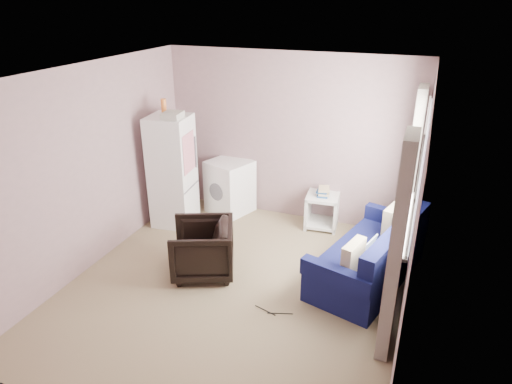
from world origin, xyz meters
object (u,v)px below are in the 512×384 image
armchair (202,247)px  washing_machine (230,185)px  fridge (172,171)px  sofa (372,259)px  side_table (322,208)px

armchair → washing_machine: 1.79m
fridge → sofa: bearing=-15.6°
sofa → washing_machine: bearing=170.0°
side_table → sofa: size_ratio=0.32×
sofa → armchair: bearing=-147.4°
washing_machine → sofa: 2.65m
armchair → fridge: 1.56m
armchair → side_table: (1.09, 1.74, -0.08)m
fridge → washing_machine: (0.61, 0.66, -0.40)m
washing_machine → side_table: 1.50m
washing_machine → armchair: bearing=-56.5°
fridge → sofa: (2.99, -0.49, -0.54)m
armchair → fridge: (-1.02, 1.08, 0.46)m
washing_machine → sofa: bearing=-5.3°
armchair → fridge: bearing=-159.9°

